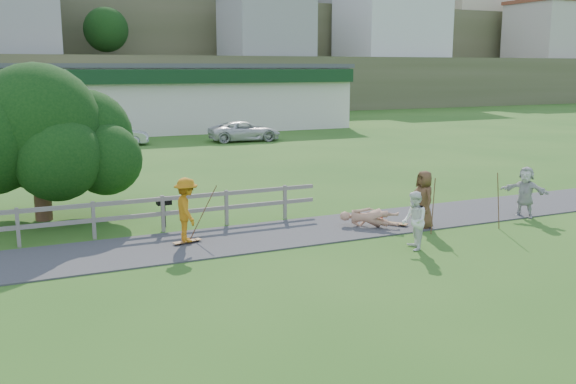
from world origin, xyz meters
The scene contains 20 objects.
ground centered at (0.00, 0.00, 0.00)m, with size 260.00×260.00×0.00m, color #2A5B1A.
path centered at (0.00, 1.50, 0.02)m, with size 34.00×3.00×0.04m, color #3A3A3D.
fence centered at (-4.62, 3.30, 0.72)m, with size 15.05×0.10×1.10m.
strip_mall centered at (4.00, 34.94, 2.58)m, with size 32.50×10.75×5.10m.
hillside centered at (0.00, 91.31, 14.41)m, with size 220.00×67.00×47.50m.
skater_rider centered at (-1.75, 1.62, 0.89)m, with size 1.15×0.66×1.78m, color #B96F11.
skater_fallen centered at (3.81, 1.08, 0.32)m, with size 1.77×0.42×0.65m, color tan.
spectator_a centered at (3.65, -1.43, 0.80)m, with size 0.77×0.60×1.59m, color white.
spectator_c centered at (5.29, 0.36, 0.89)m, with size 0.87×0.57×1.78m, color brown.
spectator_d centered at (9.21, 0.19, 0.84)m, with size 1.55×0.49×1.68m, color beige.
car_silver centered at (0.69, 25.90, 0.65)m, with size 1.38×3.95×1.30m, color silver.
car_white centered at (8.85, 24.66, 0.66)m, with size 2.19×4.76×1.32m, color silver.
tree centered at (-5.12, 6.41, 2.00)m, with size 6.38×6.38×4.01m, color black, non-canonical shape.
bbq centered at (-1.83, 3.83, 0.47)m, with size 0.43×0.33×0.94m, color black, non-canonical shape.
longboard_rider centered at (-1.75, 1.62, 0.05)m, with size 0.83×0.20×0.09m, color #996632, non-canonical shape.
longboard_fallen centered at (4.61, 0.98, 0.05)m, with size 0.93×0.23×0.10m, color #996632, non-canonical shape.
helmet centered at (4.41, 1.43, 0.13)m, with size 0.26×0.26×0.26m, color #AC200F.
pole_rider centered at (-1.15, 2.02, 0.87)m, with size 0.03×0.03×1.74m, color brown.
pole_spec_left centered at (5.12, -0.32, 0.84)m, with size 0.03×0.03×1.68m, color brown.
pole_spec_right centered at (7.26, -0.68, 0.88)m, with size 0.03×0.03×1.76m, color brown.
Camera 1 is at (-6.46, -15.15, 4.84)m, focal length 40.00 mm.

